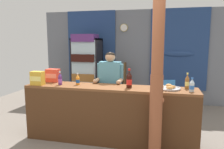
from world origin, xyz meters
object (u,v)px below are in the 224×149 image
Objects in this scene: timber_post at (157,79)px; pastry_tray at (169,88)px; soda_bottle_iced_tea at (187,82)px; soda_bottle_grape_soda at (60,79)px; snack_box_crackers at (53,75)px; stall_counter at (108,110)px; soda_bottle_water at (192,86)px; shopkeeper at (110,82)px; bottle_shelf_rack at (117,81)px; snack_box_choco_powder at (37,78)px; soda_bottle_cola at (129,80)px; drink_fridge at (87,66)px; plastic_lawn_chair at (164,94)px; soda_bottle_orange_soda at (78,80)px.

pastry_tray is at bearing 68.42° from timber_post.
timber_post reaches higher than soda_bottle_iced_tea.
snack_box_crackers reaches higher than soda_bottle_grape_soda.
stall_counter is 13.62× the size of soda_bottle_water.
pastry_tray is at bearing -22.32° from shopkeeper.
snack_box_choco_powder is (-0.88, -2.62, 0.49)m from bottle_shelf_rack.
drink_fridge is at bearing 125.30° from soda_bottle_cola.
timber_post is 1.32× the size of drink_fridge.
plastic_lawn_chair is 2.63m from snack_box_crackers.
shopkeeper is at bearing -56.89° from drink_fridge.
shopkeeper is at bearing 15.47° from snack_box_crackers.
pastry_tray is (1.08, -0.44, 0.03)m from shopkeeper.
drink_fridge is 3.01m from pastry_tray.
snack_box_crackers reaches higher than soda_bottle_orange_soda.
soda_bottle_cola reaches higher than stall_counter.
soda_bottle_iced_tea reaches higher than snack_box_choco_powder.
shopkeeper is 6.38× the size of snack_box_choco_powder.
pastry_tray is at bearing 5.20° from soda_bottle_cola.
soda_bottle_cola is 1.51m from snack_box_crackers.
plastic_lawn_chair is 2.92m from snack_box_choco_powder.
soda_bottle_cola is 0.93m from soda_bottle_orange_soda.
drink_fridge reaches higher than shopkeeper.
soda_bottle_water is at bearing -77.19° from plastic_lawn_chair.
shopkeeper is at bearing -130.41° from plastic_lawn_chair.
soda_bottle_grape_soda is 0.37m from snack_box_crackers.
plastic_lawn_chair is at bearing 47.79° from soda_bottle_orange_soda.
drink_fridge is at bearing 105.87° from soda_bottle_orange_soda.
shopkeeper is at bearing -81.83° from bottle_shelf_rack.
plastic_lawn_chair is 3.56× the size of snack_box_choco_powder.
soda_bottle_cola is (-0.58, -1.71, 0.62)m from plastic_lawn_chair.
soda_bottle_cola is (0.35, 0.08, 0.52)m from stall_counter.
soda_bottle_cola is at bearing 1.56° from soda_bottle_grape_soda.
soda_bottle_grape_soda is (-1.23, -0.03, -0.03)m from soda_bottle_cola.
stall_counter is at bearing -2.90° from soda_bottle_grape_soda.
pastry_tray is (1.56, 0.01, -0.07)m from soda_bottle_orange_soda.
soda_bottle_grape_soda is (-0.78, -0.54, 0.11)m from shopkeeper.
plastic_lawn_chair is at bearing 49.59° from shopkeeper.
soda_bottle_cola is 1.61m from snack_box_choco_powder.
soda_bottle_cola reaches higher than snack_box_crackers.
stall_counter is 3.41× the size of plastic_lawn_chair.
drink_fridge reaches higher than soda_bottle_cola.
shopkeeper is 0.69m from soda_bottle_cola.
drink_fridge reaches higher than snack_box_crackers.
snack_box_crackers is at bearing 179.09° from soda_bottle_iced_tea.
soda_bottle_cola is 1.33× the size of soda_bottle_grape_soda.
stall_counter is 1.90× the size of shopkeeper.
soda_bottle_grape_soda is at bearing -164.67° from soda_bottle_orange_soda.
soda_bottle_iced_tea reaches higher than pastry_tray.
stall_counter is 12.15× the size of snack_box_choco_powder.
snack_box_choco_powder is (-2.58, -0.10, 0.03)m from soda_bottle_water.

